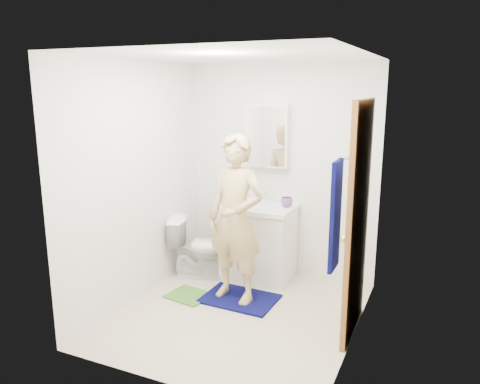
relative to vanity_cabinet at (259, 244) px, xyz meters
name	(u,v)px	position (x,y,z in m)	size (l,w,h in m)	color
floor	(237,315)	(0.15, -0.91, -0.41)	(2.20, 2.40, 0.02)	beige
ceiling	(237,54)	(0.15, -0.91, 2.01)	(2.20, 2.40, 0.02)	white
wall_back	(281,171)	(0.15, 0.30, 0.80)	(2.20, 0.02, 2.40)	silver
wall_front	(163,229)	(0.15, -2.12, 0.80)	(2.20, 0.02, 2.40)	silver
wall_left	(137,182)	(-0.96, -0.91, 0.80)	(0.02, 2.40, 2.40)	silver
wall_right	(361,205)	(1.26, -0.91, 0.80)	(0.02, 2.40, 2.40)	silver
vanity_cabinet	(259,244)	(0.00, 0.00, 0.00)	(0.75, 0.55, 0.80)	white
countertop	(259,207)	(0.00, 0.00, 0.43)	(0.79, 0.59, 0.05)	white
sink_basin	(259,206)	(0.00, 0.00, 0.44)	(0.40, 0.40, 0.03)	white
faucet	(265,197)	(0.00, 0.18, 0.51)	(0.03, 0.03, 0.12)	silver
medicine_cabinet	(267,136)	(0.00, 0.22, 1.20)	(0.50, 0.12, 0.70)	white
mirror_panel	(265,136)	(0.00, 0.16, 1.20)	(0.46, 0.01, 0.66)	white
door	(358,221)	(1.22, -0.76, 0.62)	(0.05, 0.80, 2.05)	#A2662C
door_knob	(345,239)	(1.18, -1.08, 0.55)	(0.07, 0.07, 0.07)	gold
towel	(335,216)	(1.18, -1.48, 0.85)	(0.03, 0.24, 0.80)	#070943
towel_hook	(344,158)	(1.22, -1.48, 1.27)	(0.02, 0.02, 0.06)	silver
toilet	(200,247)	(-0.62, -0.25, -0.05)	(0.39, 0.68, 0.70)	white
bath_mat	(240,299)	(0.05, -0.63, -0.39)	(0.74, 0.53, 0.02)	#070943
green_rug	(189,295)	(-0.47, -0.78, -0.39)	(0.42, 0.35, 0.02)	#46882D
soap_dispenser	(234,196)	(-0.29, -0.03, 0.54)	(0.08, 0.08, 0.17)	#CD6E5F
toothbrush_cup	(287,202)	(0.30, 0.06, 0.50)	(0.13, 0.13, 0.10)	#704393
man	(236,219)	(0.01, -0.65, 0.46)	(0.61, 0.40, 1.69)	tan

